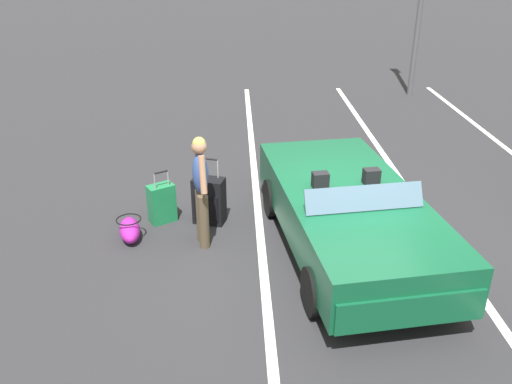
# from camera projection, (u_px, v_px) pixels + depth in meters

# --- Properties ---
(ground_plane) EXTENTS (80.00, 80.00, 0.00)m
(ground_plane) POSITION_uv_depth(u_px,v_px,m) (345.00, 251.00, 7.72)
(ground_plane) COLOR #28282B
(lot_line_near) EXTENTS (18.00, 0.12, 0.01)m
(lot_line_near) POSITION_uv_depth(u_px,v_px,m) (262.00, 252.00, 7.68)
(lot_line_near) COLOR silver
(lot_line_near) RESTS_ON ground_plane
(lot_line_mid) EXTENTS (18.00, 0.12, 0.01)m
(lot_line_mid) POSITION_uv_depth(u_px,v_px,m) (448.00, 248.00, 7.77)
(lot_line_mid) COLOR silver
(lot_line_mid) RESTS_ON ground_plane
(convertible_car) EXTENTS (4.33, 2.28, 1.24)m
(convertible_car) POSITION_uv_depth(u_px,v_px,m) (353.00, 222.00, 7.28)
(convertible_car) COLOR #0F4C2D
(convertible_car) RESTS_ON ground_plane
(suitcase_large_black) EXTENTS (0.41, 0.54, 1.05)m
(suitcase_large_black) POSITION_uv_depth(u_px,v_px,m) (209.00, 201.00, 8.34)
(suitcase_large_black) COLOR black
(suitcase_large_black) RESTS_ON ground_plane
(suitcase_medium_bright) EXTENTS (0.41, 0.47, 0.88)m
(suitcase_medium_bright) POSITION_uv_depth(u_px,v_px,m) (162.00, 203.00, 8.39)
(suitcase_medium_bright) COLOR #19723F
(suitcase_medium_bright) RESTS_ON ground_plane
(duffel_bag) EXTENTS (0.69, 0.45, 0.34)m
(duffel_bag) POSITION_uv_depth(u_px,v_px,m) (130.00, 230.00, 7.95)
(duffel_bag) COLOR #991E8C
(duffel_bag) RESTS_ON ground_plane
(traveler_person) EXTENTS (0.61, 0.29, 1.65)m
(traveler_person) POSITION_uv_depth(u_px,v_px,m) (201.00, 186.00, 7.51)
(traveler_person) COLOR #4C3F2D
(traveler_person) RESTS_ON ground_plane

